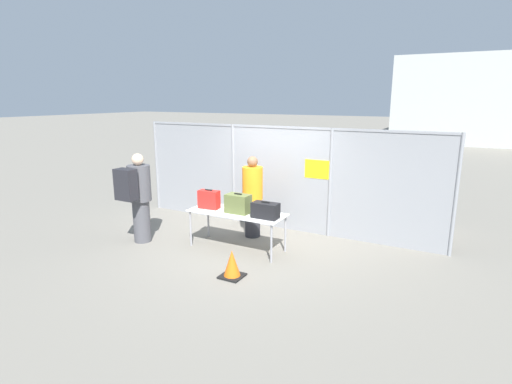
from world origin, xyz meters
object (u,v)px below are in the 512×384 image
at_px(suitcase_red, 209,199).
at_px(utility_trailer, 368,206).
at_px(traveler_hooded, 138,195).
at_px(security_worker_near, 253,196).
at_px(suitcase_black, 265,210).
at_px(traffic_cone, 232,265).
at_px(suitcase_olive, 238,204).
at_px(inspection_table, 237,215).

distance_m(suitcase_red, utility_trailer, 3.86).
xyz_separation_m(traveler_hooded, security_worker_near, (1.88, 1.44, -0.11)).
distance_m(suitcase_black, security_worker_near, 1.16).
relative_size(security_worker_near, traffic_cone, 3.72).
xyz_separation_m(traveler_hooded, utility_trailer, (3.88, 3.46, -0.58)).
bearing_deg(suitcase_red, suitcase_black, -2.23).
distance_m(suitcase_red, traveler_hooded, 1.47).
xyz_separation_m(suitcase_red, security_worker_near, (0.55, 0.83, -0.04)).
bearing_deg(utility_trailer, security_worker_near, -134.60).
height_order(utility_trailer, traffic_cone, utility_trailer).
bearing_deg(utility_trailer, suitcase_olive, -123.18).
relative_size(suitcase_olive, security_worker_near, 0.27).
distance_m(inspection_table, suitcase_olive, 0.25).
relative_size(suitcase_red, security_worker_near, 0.25).
xyz_separation_m(security_worker_near, utility_trailer, (2.00, 2.03, -0.47)).
xyz_separation_m(inspection_table, traffic_cone, (0.59, -1.15, -0.49)).
bearing_deg(suitcase_olive, suitcase_red, -179.45).
relative_size(suitcase_red, utility_trailer, 0.10).
bearing_deg(security_worker_near, suitcase_black, 141.08).
bearing_deg(inspection_table, suitcase_red, -176.79).
bearing_deg(utility_trailer, traveler_hooded, -138.25).
bearing_deg(suitcase_black, traveler_hooded, -168.12).
relative_size(suitcase_red, traffic_cone, 0.93).
relative_size(inspection_table, suitcase_red, 4.43).
height_order(inspection_table, suitcase_red, suitcase_red).
relative_size(suitcase_red, traveler_hooded, 0.24).
xyz_separation_m(suitcase_red, traffic_cone, (1.23, -1.12, -0.73)).
height_order(traveler_hooded, traffic_cone, traveler_hooded).
height_order(inspection_table, suitcase_black, suitcase_black).
relative_size(inspection_table, traffic_cone, 4.11).
bearing_deg(traffic_cone, security_worker_near, 109.25).
distance_m(traveler_hooded, utility_trailer, 5.23).
height_order(suitcase_red, utility_trailer, suitcase_red).
height_order(suitcase_olive, utility_trailer, suitcase_olive).
distance_m(inspection_table, traffic_cone, 1.39).
distance_m(suitcase_olive, traffic_cone, 1.45).
bearing_deg(inspection_table, security_worker_near, 96.23).
distance_m(security_worker_near, traffic_cone, 2.18).
bearing_deg(inspection_table, suitcase_black, -7.32).
distance_m(suitcase_olive, security_worker_near, 0.84).
bearing_deg(suitcase_black, suitcase_olive, 174.74).
height_order(inspection_table, traveler_hooded, traveler_hooded).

